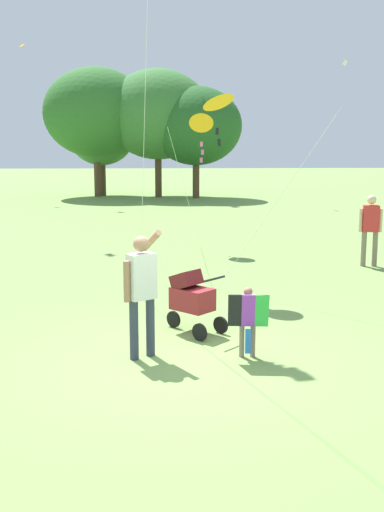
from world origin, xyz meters
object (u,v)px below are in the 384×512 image
(person_adult_flyer, at_px, (141,285))
(stroller, at_px, (191,296))
(person_red_shirt, at_px, (370,225))
(child_with_butterfly_kite, at_px, (248,315))
(kite_orange_delta, at_px, (219,104))
(kite_green_novelty, at_px, (201,124))

(person_adult_flyer, distance_m, stroller, 1.48)
(stroller, xyz_separation_m, person_red_shirt, (4.60, 5.28, 0.43))
(person_adult_flyer, relative_size, person_red_shirt, 1.05)
(child_with_butterfly_kite, xyz_separation_m, person_adult_flyer, (-1.51, 0.08, 0.44))
(kite_orange_delta, bearing_deg, stroller, -102.85)
(child_with_butterfly_kite, bearing_deg, kite_green_novelty, 90.94)
(child_with_butterfly_kite, height_order, person_adult_flyer, person_adult_flyer)
(child_with_butterfly_kite, xyz_separation_m, kite_green_novelty, (-0.15, 9.32, 2.87))
(kite_orange_delta, xyz_separation_m, person_red_shirt, (3.93, 2.33, -2.75))
(person_adult_flyer, distance_m, kite_green_novelty, 9.65)
(child_with_butterfly_kite, height_order, stroller, child_with_butterfly_kite)
(kite_green_novelty, distance_m, person_red_shirt, 5.46)
(person_red_shirt, bearing_deg, kite_orange_delta, -149.33)
(stroller, relative_size, person_red_shirt, 0.59)
(child_with_butterfly_kite, height_order, kite_green_novelty, kite_green_novelty)
(person_adult_flyer, bearing_deg, kite_orange_delta, 70.91)
(stroller, xyz_separation_m, kite_green_novelty, (0.60, 8.06, 2.89))
(person_adult_flyer, distance_m, kite_orange_delta, 5.14)
(child_with_butterfly_kite, distance_m, person_adult_flyer, 1.57)
(stroller, bearing_deg, person_red_shirt, 48.90)
(kite_green_novelty, height_order, person_red_shirt, kite_green_novelty)
(person_adult_flyer, relative_size, kite_green_novelty, 0.44)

